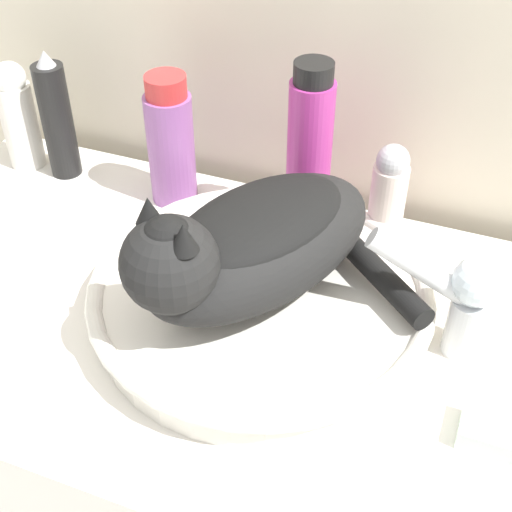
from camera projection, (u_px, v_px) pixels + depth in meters
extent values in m
cube|color=white|center=(249.00, 509.00, 1.11)|extent=(1.05, 0.53, 0.83)
cylinder|color=white|center=(260.00, 302.00, 0.84)|extent=(0.38, 0.38, 0.04)
torus|color=white|center=(260.00, 288.00, 0.82)|extent=(0.40, 0.40, 0.02)
ellipsoid|color=black|center=(261.00, 245.00, 0.78)|extent=(0.27, 0.34, 0.11)
ellipsoid|color=black|center=(261.00, 222.00, 0.76)|extent=(0.21, 0.26, 0.05)
sphere|color=black|center=(170.00, 264.00, 0.70)|extent=(0.10, 0.10, 0.10)
sphere|color=black|center=(168.00, 242.00, 0.68)|extent=(0.06, 0.06, 0.06)
cone|color=black|center=(149.00, 210.00, 0.68)|extent=(0.03, 0.03, 0.03)
cone|color=black|center=(184.00, 237.00, 0.65)|extent=(0.03, 0.03, 0.03)
cylinder|color=black|center=(368.00, 263.00, 0.82)|extent=(0.18, 0.16, 0.03)
cylinder|color=silver|center=(466.00, 326.00, 0.79)|extent=(0.04, 0.04, 0.07)
cylinder|color=silver|center=(423.00, 269.00, 0.75)|extent=(0.13, 0.04, 0.09)
sphere|color=silver|center=(477.00, 282.00, 0.74)|extent=(0.05, 0.05, 0.05)
cylinder|color=#93569E|center=(171.00, 149.00, 0.99)|extent=(0.07, 0.07, 0.16)
cylinder|color=red|center=(166.00, 86.00, 0.93)|extent=(0.06, 0.06, 0.03)
cylinder|color=#B2338C|center=(309.00, 160.00, 0.92)|extent=(0.06, 0.06, 0.22)
cylinder|color=black|center=(314.00, 73.00, 0.84)|extent=(0.05, 0.05, 0.03)
cylinder|color=black|center=(57.00, 122.00, 1.04)|extent=(0.05, 0.05, 0.17)
cone|color=#B7B7BC|center=(45.00, 58.00, 0.97)|extent=(0.03, 0.03, 0.02)
cylinder|color=silver|center=(386.00, 208.00, 0.92)|extent=(0.05, 0.05, 0.12)
sphere|color=#B7B7BC|center=(393.00, 161.00, 0.87)|extent=(0.04, 0.04, 0.04)
cylinder|color=white|center=(21.00, 126.00, 1.07)|extent=(0.05, 0.05, 0.13)
sphere|color=white|center=(9.00, 78.00, 1.02)|extent=(0.05, 0.05, 0.05)
cube|color=silver|center=(497.00, 433.00, 0.71)|extent=(0.07, 0.05, 0.02)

